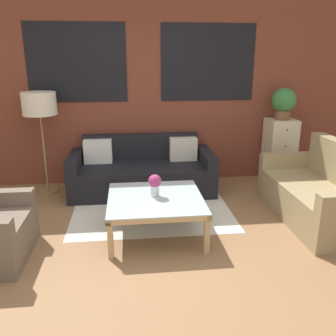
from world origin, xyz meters
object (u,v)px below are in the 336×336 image
flower_vase (155,184)px  couch_dark (142,172)px  floor_lamp (39,106)px  drawer_cabinet (279,151)px  settee_vintage (320,195)px  coffee_table (155,202)px  potted_plant (284,102)px

flower_vase → couch_dark: bearing=93.8°
floor_lamp → drawer_cabinet: (3.51, 0.11, -0.75)m
settee_vintage → coffee_table: (-1.98, -0.15, 0.06)m
floor_lamp → drawer_cabinet: floor_lamp is taller
potted_plant → drawer_cabinet: bearing=-90.0°
couch_dark → flower_vase: couch_dark is taller
couch_dark → flower_vase: bearing=-86.2°
drawer_cabinet → floor_lamp: bearing=-178.1°
couch_dark → floor_lamp: bearing=176.4°
settee_vintage → drawer_cabinet: bearing=86.8°
coffee_table → flower_vase: 0.20m
coffee_table → flower_vase: (-0.00, 0.03, 0.20)m
floor_lamp → potted_plant: 3.51m
flower_vase → coffee_table: bearing=-88.0°
coffee_table → settee_vintage: bearing=4.4°
couch_dark → drawer_cabinet: 2.16m
couch_dark → drawer_cabinet: drawer_cabinet is taller
settee_vintage → drawer_cabinet: 1.42m
settee_vintage → potted_plant: potted_plant is taller
couch_dark → drawer_cabinet: size_ratio=2.08×
drawer_cabinet → flower_vase: 2.56m
settee_vintage → coffee_table: 1.98m
settee_vintage → drawer_cabinet: size_ratio=1.70×
settee_vintage → coffee_table: size_ratio=1.63×
coffee_table → flower_vase: size_ratio=4.14×
floor_lamp → drawer_cabinet: 3.59m
floor_lamp → potted_plant: potted_plant is taller
couch_dark → coffee_table: 1.37m
couch_dark → flower_vase: 1.36m
potted_plant → settee_vintage: bearing=-93.2°
couch_dark → coffee_table: size_ratio=2.00×
coffee_table → potted_plant: size_ratio=2.17×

